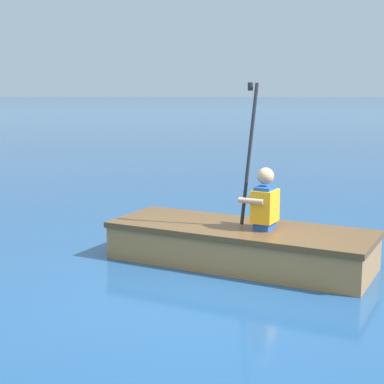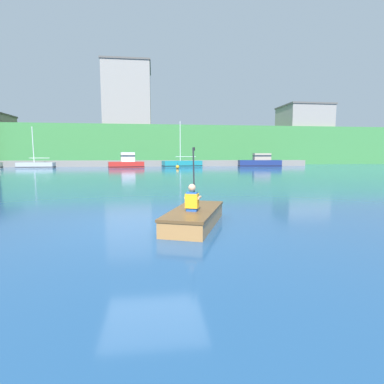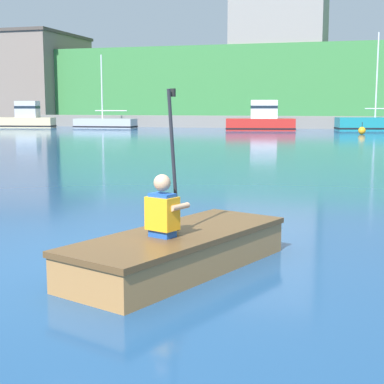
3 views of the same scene
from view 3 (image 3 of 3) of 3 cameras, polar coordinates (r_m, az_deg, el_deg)
ground_plane at (r=6.75m, az=-8.85°, el=-6.27°), size 300.00×300.00×0.00m
shoreline_ridge at (r=62.28m, az=13.25°, el=9.85°), size 120.00×20.00×7.08m
waterfront_warehouse_left at (r=64.48m, az=-15.13°, el=10.58°), size 8.80×10.83×8.97m
waterfront_office_block_center at (r=58.25m, az=8.66°, el=15.55°), size 8.54×10.36×18.11m
marina_dock at (r=45.49m, az=12.21°, el=6.62°), size 48.47×2.40×0.90m
moored_boat_dock_west_end at (r=40.91m, az=6.75°, el=6.97°), size 4.96×2.52×2.08m
moored_boat_dock_west_inner at (r=45.42m, az=-8.40°, el=6.59°), size 4.69×1.80×5.47m
moored_boat_dock_center_far at (r=42.69m, az=17.68°, el=6.29°), size 6.06×3.13×6.59m
moored_boat_dock_east_inner at (r=47.58m, az=-15.81°, el=6.88°), size 4.72×2.03×2.05m
rowboat_foreground at (r=6.16m, az=-1.03°, el=-5.42°), size 1.90×2.91×0.40m
person_paddler at (r=5.84m, az=-2.83°, el=-1.53°), size 0.43×0.42×1.46m
channel_buoy at (r=36.69m, az=16.16°, el=5.75°), size 0.44×0.44×0.72m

